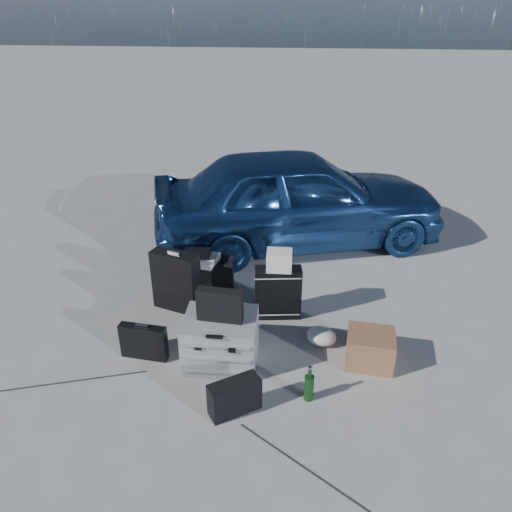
{
  "coord_description": "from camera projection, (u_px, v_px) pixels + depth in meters",
  "views": [
    {
      "loc": [
        0.65,
        -3.48,
        2.9
      ],
      "look_at": [
        0.19,
        0.85,
        0.62
      ],
      "focal_mm": 35.0,
      "sensor_mm": 36.0,
      "label": 1
    }
  ],
  "objects": [
    {
      "name": "ground",
      "position": [
        225.0,
        360.0,
        4.47
      ],
      "size": [
        60.0,
        60.0,
        0.0
      ],
      "primitive_type": "plane",
      "color": "#A6A5A1",
      "rests_on": "ground"
    },
    {
      "name": "car",
      "position": [
        298.0,
        197.0,
        6.34
      ],
      "size": [
        3.92,
        2.45,
        1.24
      ],
      "primitive_type": "imported",
      "rotation": [
        0.0,
        0.0,
        1.86
      ],
      "color": "#275290",
      "rests_on": "ground"
    },
    {
      "name": "pelican_case",
      "position": [
        221.0,
        340.0,
        4.36
      ],
      "size": [
        0.63,
        0.52,
        0.45
      ],
      "primitive_type": "cube",
      "rotation": [
        0.0,
        0.0,
        0.02
      ],
      "color": "gray",
      "rests_on": "ground"
    },
    {
      "name": "laptop_bag",
      "position": [
        220.0,
        305.0,
        4.17
      ],
      "size": [
        0.39,
        0.13,
        0.29
      ],
      "primitive_type": "cube",
      "rotation": [
        0.0,
        0.0,
        -0.08
      ],
      "color": "black",
      "rests_on": "pelican_case"
    },
    {
      "name": "briefcase",
      "position": [
        144.0,
        342.0,
        4.43
      ],
      "size": [
        0.43,
        0.14,
        0.33
      ],
      "primitive_type": "cube",
      "rotation": [
        0.0,
        0.0,
        -0.1
      ],
      "color": "black",
      "rests_on": "ground"
    },
    {
      "name": "suitcase_left",
      "position": [
        176.0,
        281.0,
        5.07
      ],
      "size": [
        0.52,
        0.32,
        0.64
      ],
      "primitive_type": "cube",
      "rotation": [
        0.0,
        0.0,
        -0.33
      ],
      "color": "black",
      "rests_on": "ground"
    },
    {
      "name": "suitcase_right",
      "position": [
        278.0,
        293.0,
        4.96
      ],
      "size": [
        0.48,
        0.23,
        0.55
      ],
      "primitive_type": "cube",
      "rotation": [
        0.0,
        0.0,
        0.14
      ],
      "color": "black",
      "rests_on": "ground"
    },
    {
      "name": "white_carton",
      "position": [
        279.0,
        260.0,
        4.78
      ],
      "size": [
        0.24,
        0.2,
        0.19
      ],
      "primitive_type": "cube",
      "rotation": [
        0.0,
        0.0,
        0.02
      ],
      "color": "silver",
      "rests_on": "suitcase_right"
    },
    {
      "name": "duffel_bag",
      "position": [
        200.0,
        277.0,
        5.42
      ],
      "size": [
        0.75,
        0.39,
        0.36
      ],
      "primitive_type": "cube",
      "rotation": [
        0.0,
        0.0,
        0.11
      ],
      "color": "black",
      "rests_on": "ground"
    },
    {
      "name": "flat_box_white",
      "position": [
        198.0,
        259.0,
        5.33
      ],
      "size": [
        0.45,
        0.37,
        0.07
      ],
      "primitive_type": "cube",
      "rotation": [
        0.0,
        0.0,
        -0.2
      ],
      "color": "silver",
      "rests_on": "duffel_bag"
    },
    {
      "name": "flat_box_black",
      "position": [
        197.0,
        254.0,
        5.3
      ],
      "size": [
        0.29,
        0.22,
        0.06
      ],
      "primitive_type": "cube",
      "rotation": [
        0.0,
        0.0,
        0.08
      ],
      "color": "black",
      "rests_on": "flat_box_white"
    },
    {
      "name": "cardboard_box",
      "position": [
        370.0,
        349.0,
        4.37
      ],
      "size": [
        0.44,
        0.39,
        0.3
      ],
      "primitive_type": "cube",
      "rotation": [
        0.0,
        0.0,
        -0.1
      ],
      "color": "#975F42",
      "rests_on": "ground"
    },
    {
      "name": "plastic_bag",
      "position": [
        321.0,
        336.0,
        4.65
      ],
      "size": [
        0.35,
        0.33,
        0.16
      ],
      "primitive_type": "ellipsoid",
      "rotation": [
        0.0,
        0.0,
        -0.37
      ],
      "color": "white",
      "rests_on": "ground"
    },
    {
      "name": "messenger_bag",
      "position": [
        235.0,
        397.0,
        3.86
      ],
      "size": [
        0.42,
        0.35,
        0.29
      ],
      "primitive_type": "cube",
      "rotation": [
        0.0,
        0.0,
        0.59
      ],
      "color": "black",
      "rests_on": "ground"
    },
    {
      "name": "green_bottle",
      "position": [
        309.0,
        384.0,
        3.97
      ],
      "size": [
        0.1,
        0.1,
        0.31
      ],
      "primitive_type": "cylinder",
      "rotation": [
        0.0,
        0.0,
        -0.42
      ],
      "color": "black",
      "rests_on": "ground"
    }
  ]
}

